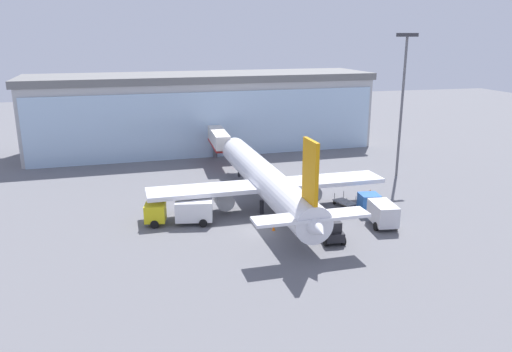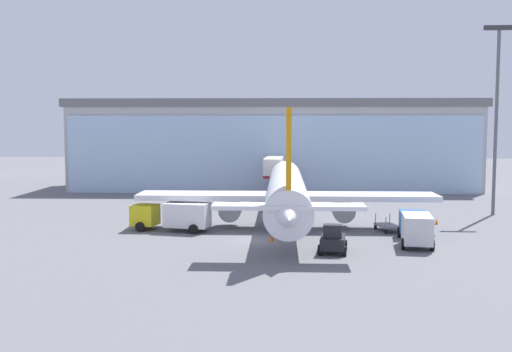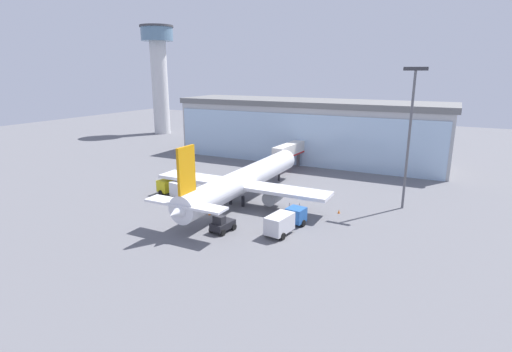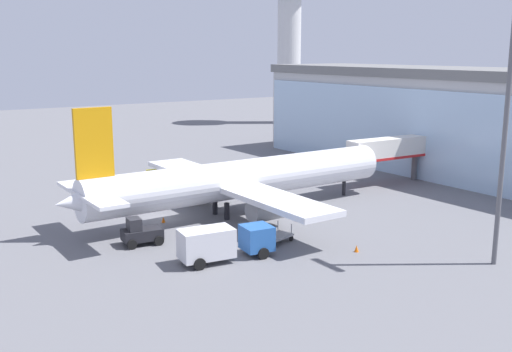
{
  "view_description": "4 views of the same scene",
  "coord_description": "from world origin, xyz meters",
  "views": [
    {
      "loc": [
        -12.82,
        -47.89,
        20.12
      ],
      "look_at": [
        1.12,
        6.79,
        4.06
      ],
      "focal_mm": 35.0,
      "sensor_mm": 36.0,
      "label": 1
    },
    {
      "loc": [
        2.99,
        -50.35,
        10.03
      ],
      "look_at": [
        -0.6,
        7.74,
        4.82
      ],
      "focal_mm": 42.0,
      "sensor_mm": 36.0,
      "label": 2
    },
    {
      "loc": [
        32.25,
        -44.17,
        19.81
      ],
      "look_at": [
        4.92,
        6.64,
        4.54
      ],
      "focal_mm": 28.0,
      "sensor_mm": 36.0,
      "label": 3
    },
    {
      "loc": [
        50.64,
        -22.3,
        15.61
      ],
      "look_at": [
        3.86,
        8.12,
        3.89
      ],
      "focal_mm": 42.0,
      "sensor_mm": 36.0,
      "label": 4
    }
  ],
  "objects": [
    {
      "name": "control_tower",
      "position": [
        -56.18,
        55.72,
        20.65
      ],
      "size": [
        10.26,
        10.26,
        33.27
      ],
      "color": "silver",
      "rests_on": "ground"
    },
    {
      "name": "catering_truck",
      "position": [
        -8.04,
        3.93,
        1.47
      ],
      "size": [
        7.58,
        3.56,
        2.65
      ],
      "rotation": [
        0.0,
        0.0,
        2.96
      ],
      "color": "yellow",
      "rests_on": "ground"
    },
    {
      "name": "airplane",
      "position": [
        2.41,
        7.01,
        3.38
      ],
      "size": [
        28.29,
        35.85,
        11.09
      ],
      "rotation": [
        0.0,
        0.0,
        1.59
      ],
      "color": "silver",
      "rests_on": "ground"
    },
    {
      "name": "safety_cone_nose",
      "position": [
        1.22,
        -0.4,
        0.28
      ],
      "size": [
        0.36,
        0.36,
        0.55
      ],
      "primitive_type": "cone",
      "color": "orange",
      "rests_on": "ground"
    },
    {
      "name": "fuel_truck",
      "position": [
        13.13,
        -0.86,
        1.47
      ],
      "size": [
        3.16,
        7.5,
        2.65
      ],
      "rotation": [
        0.0,
        0.0,
        1.46
      ],
      "color": "#2659A5",
      "rests_on": "ground"
    },
    {
      "name": "ground",
      "position": [
        0.0,
        0.0,
        0.0
      ],
      "size": [
        240.0,
        240.0,
        0.0
      ],
      "primitive_type": "plane",
      "color": "slate"
    },
    {
      "name": "apron_light_mast",
      "position": [
        24.81,
        15.7,
        11.93
      ],
      "size": [
        3.2,
        0.4,
        20.31
      ],
      "color": "#59595E",
      "rests_on": "ground"
    },
    {
      "name": "terminal_building",
      "position": [
        0.0,
        41.44,
        6.72
      ],
      "size": [
        61.32,
        17.04,
        13.44
      ],
      "rotation": [
        0.0,
        0.0,
        0.03
      ],
      "color": "#AEAEAE",
      "rests_on": "ground"
    },
    {
      "name": "jet_bridge",
      "position": [
        0.61,
        29.19,
        4.12
      ],
      "size": [
        2.66,
        11.49,
        5.49
      ],
      "rotation": [
        0.0,
        0.0,
        1.53
      ],
      "color": "silver",
      "rests_on": "ground"
    },
    {
      "name": "safety_cone_wingtip",
      "position": [
        17.18,
        8.95,
        0.28
      ],
      "size": [
        0.36,
        0.36,
        0.55
      ],
      "primitive_type": "cone",
      "color": "orange",
      "rests_on": "ground"
    },
    {
      "name": "baggage_cart",
      "position": [
        11.79,
        4.96,
        0.5
      ],
      "size": [
        2.32,
        3.14,
        1.5
      ],
      "rotation": [
        0.0,
        0.0,
        1.85
      ],
      "color": "gray",
      "rests_on": "ground"
    },
    {
      "name": "pushback_tug",
      "position": [
        6.1,
        -4.62,
        0.97
      ],
      "size": [
        2.47,
        3.38,
        2.3
      ],
      "rotation": [
        0.0,
        0.0,
        1.46
      ],
      "color": "black",
      "rests_on": "ground"
    }
  ]
}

